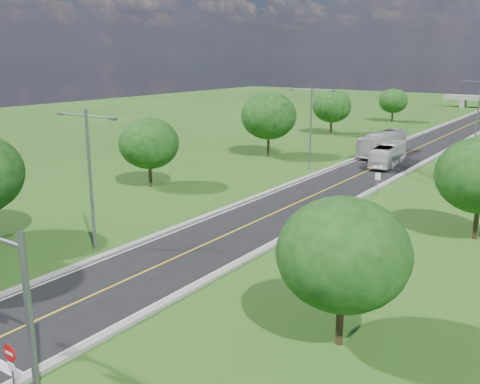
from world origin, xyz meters
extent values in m
plane|color=#214A14|center=(0.00, 60.00, 0.00)|extent=(260.00, 260.00, 0.00)
cube|color=black|center=(0.00, 66.00, 0.03)|extent=(8.00, 150.00, 0.06)
cube|color=gray|center=(-4.25, 66.00, 0.11)|extent=(0.50, 150.00, 0.22)
cube|color=gray|center=(4.25, 66.00, 0.11)|extent=(0.50, 150.00, 0.22)
cylinder|color=slate|center=(5.80, -1.00, 3.60)|extent=(0.28, 0.28, 7.20)
cylinder|color=slate|center=(5.00, -1.50, 1.25)|extent=(0.08, 0.08, 2.50)
cylinder|color=#B20F0F|center=(5.00, -1.53, 2.10)|extent=(0.76, 0.05, 0.76)
cube|color=white|center=(5.00, -1.56, 2.10)|extent=(0.50, 0.02, 0.12)
cube|color=white|center=(5.00, -1.53, 1.50)|extent=(0.45, 0.04, 0.30)
cylinder|color=slate|center=(5.20, 38.00, 1.20)|extent=(0.08, 0.08, 2.40)
cube|color=white|center=(5.20, 37.97, 2.00)|extent=(0.55, 0.04, 0.70)
cube|color=gray|center=(-10.00, 140.00, 1.00)|extent=(1.20, 3.00, 2.00)
cylinder|color=slate|center=(-6.00, 12.00, 5.00)|extent=(0.22, 0.22, 10.00)
cylinder|color=slate|center=(-7.40, 12.00, 9.60)|extent=(2.80, 0.12, 0.12)
cylinder|color=slate|center=(-4.60, 12.00, 9.60)|extent=(2.80, 0.12, 0.12)
cube|color=slate|center=(-8.70, 12.00, 9.55)|extent=(0.50, 0.25, 0.18)
cube|color=slate|center=(-3.30, 12.00, 9.55)|extent=(0.50, 0.25, 0.18)
cylinder|color=slate|center=(-6.00, 45.00, 5.00)|extent=(0.22, 0.22, 10.00)
cylinder|color=slate|center=(-7.40, 45.00, 9.60)|extent=(2.80, 0.12, 0.12)
cylinder|color=slate|center=(-4.60, 45.00, 9.60)|extent=(2.80, 0.12, 0.12)
cube|color=slate|center=(-8.70, 45.00, 9.55)|extent=(0.50, 0.25, 0.18)
cube|color=slate|center=(-3.30, 45.00, 9.55)|extent=(0.50, 0.25, 0.18)
cylinder|color=slate|center=(6.00, 78.00, 5.00)|extent=(0.22, 0.22, 10.00)
cylinder|color=slate|center=(4.60, 78.00, 9.60)|extent=(2.80, 0.12, 0.12)
cube|color=slate|center=(3.30, 78.00, 9.55)|extent=(0.50, 0.25, 0.18)
cylinder|color=black|center=(-16.00, 28.00, 1.35)|extent=(0.36, 0.36, 2.70)
ellipsoid|color=#0F370F|center=(-16.00, 28.00, 4.65)|extent=(6.30, 6.30, 5.36)
cylinder|color=black|center=(-15.00, 50.00, 1.62)|extent=(0.36, 0.36, 3.24)
ellipsoid|color=#0F370F|center=(-15.00, 50.00, 5.58)|extent=(7.56, 7.56, 6.43)
cylinder|color=black|center=(-17.00, 74.00, 1.44)|extent=(0.36, 0.36, 2.88)
ellipsoid|color=#0F370F|center=(-17.00, 74.00, 4.96)|extent=(6.72, 6.72, 5.71)
cylinder|color=black|center=(-14.50, 98.00, 1.26)|extent=(0.36, 0.36, 2.52)
ellipsoid|color=#0F370F|center=(-14.50, 98.00, 4.34)|extent=(5.88, 5.88, 5.00)
cylinder|color=black|center=(14.00, 10.00, 1.35)|extent=(0.36, 0.36, 2.70)
ellipsoid|color=#0F370F|center=(14.00, 10.00, 4.65)|extent=(6.30, 6.30, 5.36)
cylinder|color=black|center=(16.00, 30.00, 1.44)|extent=(0.36, 0.36, 2.88)
imported|color=silver|center=(0.80, 53.11, 1.44)|extent=(3.31, 10.12, 2.77)
imported|color=beige|center=(-2.36, 59.60, 1.68)|extent=(3.06, 11.71, 3.24)
camera|label=1|loc=(23.38, -11.84, 13.61)|focal=40.00mm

